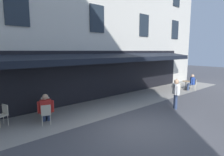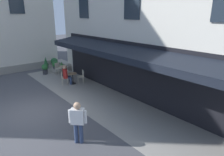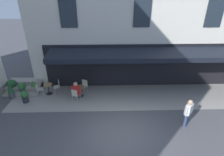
{
  "view_description": "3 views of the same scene",
  "coord_description": "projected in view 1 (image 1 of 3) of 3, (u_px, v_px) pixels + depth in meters",
  "views": [
    {
      "loc": [
        5.68,
        4.78,
        3.19
      ],
      "look_at": [
        -1.66,
        -3.52,
        1.58
      ],
      "focal_mm": 29.95,
      "sensor_mm": 36.0,
      "label": 1
    },
    {
      "loc": [
        -9.37,
        2.68,
        4.63
      ],
      "look_at": [
        -1.58,
        -3.72,
        1.38
      ],
      "focal_mm": 31.89,
      "sensor_mm": 36.0,
      "label": 2
    },
    {
      "loc": [
        0.58,
        7.12,
        6.9
      ],
      "look_at": [
        0.3,
        -3.09,
        1.6
      ],
      "focal_mm": 29.26,
      "sensor_mm": 36.0,
      "label": 3
    }
  ],
  "objects": [
    {
      "name": "cafe_chair_cream_facing_street",
      "position": [
        178.0,
        83.0,
        15.57
      ],
      "size": [
        0.53,
        0.53,
        0.91
      ],
      "color": "beige",
      "rests_on": "ground_plane"
    },
    {
      "name": "cafe_chair_cream_by_window",
      "position": [
        3.0,
        113.0,
        7.99
      ],
      "size": [
        0.51,
        0.51,
        0.91
      ],
      "color": "beige",
      "rests_on": "ground_plane"
    },
    {
      "name": "walking_pedestrian_in_white",
      "position": [
        176.0,
        92.0,
        10.28
      ],
      "size": [
        0.53,
        0.53,
        1.66
      ],
      "color": "navy",
      "rests_on": "ground_plane"
    },
    {
      "name": "cafe_chair_cream_near_door",
      "position": [
        194.0,
        84.0,
        15.19
      ],
      "size": [
        0.56,
        0.56,
        0.91
      ],
      "color": "beige",
      "rests_on": "ground_plane"
    },
    {
      "name": "cafe_table_mid_terrace",
      "position": [
        46.0,
        110.0,
        8.65
      ],
      "size": [
        0.6,
        0.6,
        0.75
      ],
      "color": "black",
      "rests_on": "ground_plane"
    },
    {
      "name": "cafe_chair_cream_under_awning",
      "position": [
        46.0,
        105.0,
        9.23
      ],
      "size": [
        0.52,
        0.52,
        0.91
      ],
      "color": "beige",
      "rests_on": "ground_plane"
    },
    {
      "name": "seated_companion_in_red",
      "position": [
        46.0,
        108.0,
        8.23
      ],
      "size": [
        0.65,
        0.65,
        1.34
      ],
      "color": "navy",
      "rests_on": "ground_plane"
    },
    {
      "name": "ground_plane",
      "position": [
        138.0,
        129.0,
        7.72
      ],
      "size": [
        70.0,
        70.0,
        0.0
      ],
      "primitive_type": "plane",
      "color": "#4C4C51"
    },
    {
      "name": "cafe_table_near_entrance",
      "position": [
        186.0,
        84.0,
        15.31
      ],
      "size": [
        0.6,
        0.6,
        0.75
      ],
      "color": "black",
      "rests_on": "ground_plane"
    },
    {
      "name": "sidewalk_cafe_terrace",
      "position": [
        131.0,
        99.0,
        12.37
      ],
      "size": [
        20.5,
        3.2,
        0.01
      ],
      "primitive_type": "cube",
      "color": "gray",
      "rests_on": "ground_plane"
    },
    {
      "name": "cafe_building_facade",
      "position": [
        87.0,
        1.0,
        16.3
      ],
      "size": [
        20.0,
        10.7,
        15.0
      ],
      "color": "silver",
      "rests_on": "ground_plane"
    },
    {
      "name": "cafe_chair_cream_kerbside",
      "position": [
        46.0,
        113.0,
        8.05
      ],
      "size": [
        0.52,
        0.52,
        0.91
      ],
      "color": "beige",
      "rests_on": "ground_plane"
    },
    {
      "name": "seated_patron_in_blue",
      "position": [
        191.0,
        82.0,
        15.21
      ],
      "size": [
        0.63,
        0.64,
        1.31
      ],
      "color": "navy",
      "rests_on": "ground_plane"
    }
  ]
}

